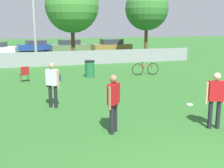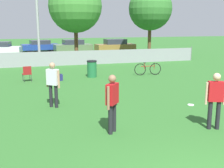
{
  "view_description": "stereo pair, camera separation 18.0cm",
  "coord_description": "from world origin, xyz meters",
  "views": [
    {
      "loc": [
        -3.32,
        -3.5,
        3.13
      ],
      "look_at": [
        -0.41,
        5.74,
        1.05
      ],
      "focal_mm": 45.0,
      "sensor_mm": 36.0,
      "label": 1
    },
    {
      "loc": [
        -3.14,
        -3.56,
        3.13
      ],
      "look_at": [
        -0.41,
        5.74,
        1.05
      ],
      "focal_mm": 45.0,
      "sensor_mm": 36.0,
      "label": 2
    }
  ],
  "objects": [
    {
      "name": "fence_backline",
      "position": [
        0.0,
        18.0,
        0.55
      ],
      "size": [
        20.91,
        0.07,
        1.21
      ],
      "color": "gray",
      "rests_on": "ground_plane"
    },
    {
      "name": "tree_far_right",
      "position": [
        7.99,
        21.51,
        4.52
      ],
      "size": [
        4.06,
        4.06,
        6.57
      ],
      "color": "brown",
      "rests_on": "ground_plane"
    },
    {
      "name": "player_defender_red",
      "position": [
        -0.94,
        3.9,
        1.01
      ],
      "size": [
        0.46,
        0.48,
        1.73
      ],
      "rotation": [
        0.0,
        0.0,
        0.84
      ],
      "color": "black",
      "rests_on": "ground_plane"
    },
    {
      "name": "folding_chair_sideline",
      "position": [
        -3.34,
        12.34,
        0.5
      ],
      "size": [
        0.52,
        0.52,
        0.87
      ],
      "rotation": [
        0.0,
        0.0,
        3.34
      ],
      "color": "#333338",
      "rests_on": "ground_plane"
    },
    {
      "name": "parked_car_olive",
      "position": [
        1.62,
        28.04,
        0.68
      ],
      "size": [
        4.33,
        2.24,
        1.41
      ],
      "rotation": [
        0.0,
        0.0,
        0.11
      ],
      "color": "black",
      "rests_on": "ground_plane"
    },
    {
      "name": "gear_bag_sideline",
      "position": [
        -1.79,
        12.25,
        0.17
      ],
      "size": [
        0.74,
        0.41,
        0.36
      ],
      "color": "navy",
      "rests_on": "ground_plane"
    },
    {
      "name": "tree_near_pole",
      "position": [
        0.68,
        20.06,
        4.56
      ],
      "size": [
        4.37,
        4.37,
        6.76
      ],
      "color": "brown",
      "rests_on": "ground_plane"
    },
    {
      "name": "bicycle_sideline",
      "position": [
        3.88,
        12.37,
        0.38
      ],
      "size": [
        1.72,
        0.44,
        0.79
      ],
      "rotation": [
        0.0,
        0.0,
        -0.1
      ],
      "color": "black",
      "rests_on": "ground_plane"
    },
    {
      "name": "parked_car_blue",
      "position": [
        -1.91,
        29.94,
        0.66
      ],
      "size": [
        4.34,
        2.43,
        1.31
      ],
      "rotation": [
        0.0,
        0.0,
        0.15
      ],
      "color": "black",
      "rests_on": "ground_plane"
    },
    {
      "name": "parked_car_tan",
      "position": [
        6.06,
        26.42,
        0.72
      ],
      "size": [
        4.48,
        1.99,
        1.49
      ],
      "rotation": [
        0.0,
        0.0,
        0.07
      ],
      "color": "black",
      "rests_on": "ground_plane"
    },
    {
      "name": "player_thrower_red",
      "position": [
        2.08,
        3.31,
        1.01
      ],
      "size": [
        0.58,
        0.35,
        1.73
      ],
      "rotation": [
        0.0,
        0.0,
        -0.33
      ],
      "color": "black",
      "rests_on": "ground_plane"
    },
    {
      "name": "player_receiver_white",
      "position": [
        -2.36,
        7.0,
        1.01
      ],
      "size": [
        0.48,
        0.45,
        1.73
      ],
      "rotation": [
        0.0,
        0.0,
        -0.7
      ],
      "color": "black",
      "rests_on": "ground_plane"
    },
    {
      "name": "frisbee_disc",
      "position": [
        2.83,
        5.74,
        0.01
      ],
      "size": [
        0.25,
        0.25,
        0.03
      ],
      "color": "white",
      "rests_on": "ground_plane"
    },
    {
      "name": "trash_bin",
      "position": [
        0.39,
        12.69,
        0.5
      ],
      "size": [
        0.59,
        0.59,
        1.0
      ],
      "color": "#1E6638",
      "rests_on": "ground_plane"
    }
  ]
}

